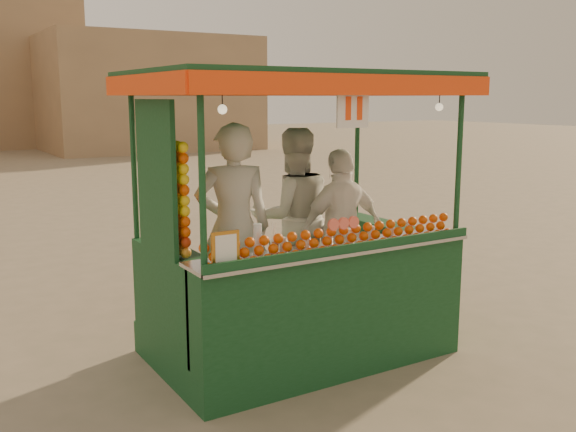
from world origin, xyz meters
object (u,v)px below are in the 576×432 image
vendor_left (233,228)px  vendor_right (342,230)px  juice_cart (297,270)px  vendor_middle (293,217)px

vendor_left → vendor_right: size_ratio=1.17×
vendor_left → vendor_right: (1.13, -0.06, -0.13)m
juice_cart → vendor_right: (0.64, 0.21, 0.25)m
vendor_left → vendor_right: vendor_left is taller
juice_cart → vendor_middle: 0.78m
juice_cart → vendor_left: 0.68m
juice_cart → vendor_middle: (0.33, 0.61, 0.35)m
juice_cart → vendor_middle: juice_cart is taller
juice_cart → vendor_left: size_ratio=1.53×
vendor_middle → vendor_right: vendor_middle is taller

